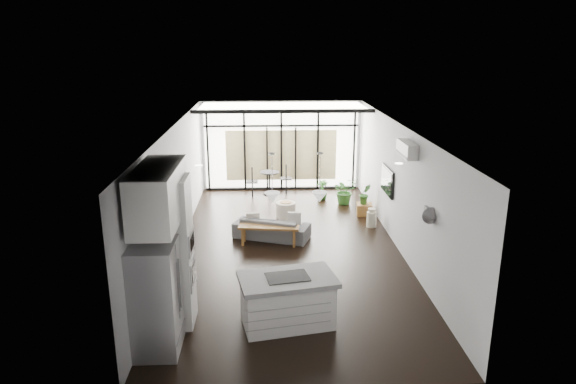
{
  "coord_description": "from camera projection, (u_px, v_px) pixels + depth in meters",
  "views": [
    {
      "loc": [
        -0.51,
        -10.94,
        4.55
      ],
      "look_at": [
        0.0,
        0.3,
        1.25
      ],
      "focal_mm": 32.0,
      "sensor_mm": 36.0,
      "label": 1
    }
  ],
  "objects": [
    {
      "name": "glazing",
      "position": [
        281.0,
        146.0,
        16.08
      ],
      "size": [
        5.0,
        0.2,
        2.8
      ],
      "primitive_type": "cube",
      "color": "black",
      "rests_on": "ground"
    },
    {
      "name": "appliance_column",
      "position": [
        171.0,
        253.0,
        8.33
      ],
      "size": [
        0.65,
        0.68,
        2.52
      ],
      "primitive_type": "cube",
      "color": "silver",
      "rests_on": "floor"
    },
    {
      "name": "framed_art",
      "position": [
        172.0,
        191.0,
        10.77
      ],
      "size": [
        0.04,
        0.7,
        0.9
      ],
      "primitive_type": "cube",
      "color": "black",
      "rests_on": "wall_left"
    },
    {
      "name": "ac_unit",
      "position": [
        407.0,
        149.0,
        10.44
      ],
      "size": [
        0.22,
        0.9,
        0.3
      ],
      "primitive_type": "cube",
      "color": "silver",
      "rests_on": "wall_right"
    },
    {
      "name": "wall_left",
      "position": [
        175.0,
        191.0,
        11.29
      ],
      "size": [
        0.02,
        10.0,
        2.8
      ],
      "primitive_type": "cube",
      "color": "silver",
      "rests_on": "ground"
    },
    {
      "name": "island",
      "position": [
        287.0,
        301.0,
        8.5
      ],
      "size": [
        1.72,
        1.21,
        0.86
      ],
      "primitive_type": "cube",
      "rotation": [
        0.0,
        0.0,
        0.19
      ],
      "color": "silver",
      "rests_on": "floor"
    },
    {
      "name": "upper_cabinets",
      "position": [
        158.0,
        195.0,
        7.68
      ],
      "size": [
        0.62,
        1.75,
        0.86
      ],
      "primitive_type": "cube",
      "color": "silver",
      "rests_on": "wall_left"
    },
    {
      "name": "wall_front",
      "position": [
        307.0,
        296.0,
        6.61
      ],
      "size": [
        5.0,
        0.02,
        2.8
      ],
      "primitive_type": "cube",
      "color": "silver",
      "rests_on": "ground"
    },
    {
      "name": "sofa",
      "position": [
        272.0,
        224.0,
        12.31
      ],
      "size": [
        1.87,
        1.11,
        0.7
      ],
      "primitive_type": "imported",
      "rotation": [
        0.0,
        0.0,
        2.8
      ],
      "color": "#4A4B4D",
      "rests_on": "floor"
    },
    {
      "name": "plant_crate",
      "position": [
        365.0,
        199.0,
        13.92
      ],
      "size": [
        0.39,
        0.61,
        0.25
      ],
      "primitive_type": "imported",
      "rotation": [
        0.0,
        0.0,
        0.14
      ],
      "color": "#2C6123",
      "rests_on": "crate"
    },
    {
      "name": "fridge",
      "position": [
        156.0,
        298.0,
        7.67
      ],
      "size": [
        0.67,
        0.84,
        1.73
      ],
      "primitive_type": "cube",
      "color": "#97979C",
      "rests_on": "floor"
    },
    {
      "name": "floor",
      "position": [
        289.0,
        248.0,
        11.79
      ],
      "size": [
        5.0,
        10.0,
        0.0
      ],
      "primitive_type": "cube",
      "color": "black",
      "rests_on": "ground"
    },
    {
      "name": "cooktop",
      "position": [
        287.0,
        277.0,
        8.38
      ],
      "size": [
        0.77,
        0.59,
        0.01
      ],
      "primitive_type": "cube",
      "rotation": [
        0.0,
        0.0,
        0.19
      ],
      "color": "black",
      "rests_on": "island"
    },
    {
      "name": "wall_right",
      "position": [
        400.0,
        188.0,
        11.51
      ],
      "size": [
        0.02,
        10.0,
        2.8
      ],
      "primitive_type": "cube",
      "color": "silver",
      "rests_on": "ground"
    },
    {
      "name": "bistro_set",
      "position": [
        269.0,
        182.0,
        15.84
      ],
      "size": [
        1.72,
        1.09,
        0.77
      ],
      "primitive_type": "cube",
      "rotation": [
        0.0,
        0.0,
        0.3
      ],
      "color": "black",
      "rests_on": "floor"
    },
    {
      "name": "plant_med",
      "position": [
        322.0,
        194.0,
        15.37
      ],
      "size": [
        0.54,
        0.67,
        0.33
      ],
      "primitive_type": "imported",
      "rotation": [
        0.0,
        0.0,
        -0.41
      ],
      "color": "#2C6123",
      "rests_on": "floor"
    },
    {
      "name": "neighbour_building",
      "position": [
        281.0,
        155.0,
        16.23
      ],
      "size": [
        3.5,
        0.02,
        1.6
      ],
      "primitive_type": "cube",
      "color": "beige",
      "rests_on": "ground"
    },
    {
      "name": "ceiling",
      "position": [
        289.0,
        127.0,
        11.0
      ],
      "size": [
        5.0,
        10.0,
        0.0
      ],
      "primitive_type": "cube",
      "color": "silver",
      "rests_on": "ground"
    },
    {
      "name": "pendant_right",
      "position": [
        319.0,
        197.0,
        8.7
      ],
      "size": [
        0.26,
        0.26,
        0.18
      ],
      "primitive_type": "cone",
      "color": "silver",
      "rests_on": "ceiling"
    },
    {
      "name": "skylight",
      "position": [
        282.0,
        106.0,
        14.85
      ],
      "size": [
        4.7,
        1.9,
        0.06
      ],
      "primitive_type": "cube",
      "color": "silver",
      "rests_on": "ceiling"
    },
    {
      "name": "plant_tall",
      "position": [
        345.0,
        194.0,
        14.93
      ],
      "size": [
        0.95,
        0.99,
        0.61
      ],
      "primitive_type": "imported",
      "rotation": [
        0.0,
        0.0,
        0.39
      ],
      "color": "#2C6123",
      "rests_on": "floor"
    },
    {
      "name": "tv",
      "position": [
        387.0,
        181.0,
        12.49
      ],
      "size": [
        0.05,
        1.1,
        0.65
      ],
      "primitive_type": "cube",
      "color": "black",
      "rests_on": "wall_right"
    },
    {
      "name": "console_bench",
      "position": [
        269.0,
        235.0,
        11.94
      ],
      "size": [
        1.44,
        0.53,
        0.45
      ],
      "primitive_type": "cube",
      "rotation": [
        0.0,
        0.0,
        -0.13
      ],
      "color": "brown",
      "rests_on": "floor"
    },
    {
      "name": "milk_can",
      "position": [
        372.0,
        218.0,
        13.07
      ],
      "size": [
        0.26,
        0.26,
        0.49
      ],
      "primitive_type": "cylinder",
      "rotation": [
        0.0,
        0.0,
        -0.04
      ],
      "color": "beige",
      "rests_on": "floor"
    },
    {
      "name": "pouf",
      "position": [
        286.0,
        210.0,
        13.76
      ],
      "size": [
        0.62,
        0.62,
        0.42
      ],
      "primitive_type": "cylinder",
      "rotation": [
        0.0,
        0.0,
        0.18
      ],
      "color": "beige",
      "rests_on": "floor"
    },
    {
      "name": "pendant_left",
      "position": [
        272.0,
        198.0,
        8.67
      ],
      "size": [
        0.26,
        0.26,
        0.18
      ],
      "primitive_type": "cone",
      "color": "silver",
      "rests_on": "ceiling"
    },
    {
      "name": "wall_back",
      "position": [
        281.0,
        146.0,
        16.19
      ],
      "size": [
        5.0,
        0.02,
        2.8
      ],
      "primitive_type": "cube",
      "color": "silver",
      "rests_on": "ground"
    },
    {
      "name": "crate",
      "position": [
        364.0,
        209.0,
        14.0
      ],
      "size": [
        0.46,
        0.46,
        0.31
      ],
      "primitive_type": "cube",
      "rotation": [
        0.0,
        0.0,
        -0.12
      ],
      "color": "brown",
      "rests_on": "floor"
    }
  ]
}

